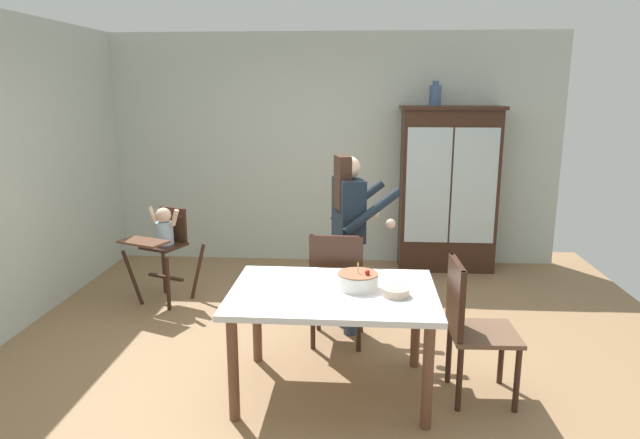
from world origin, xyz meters
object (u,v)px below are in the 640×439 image
object	(u,v)px
ceramic_vase	(435,95)
dining_chair_right_end	(469,320)
serving_bowl	(396,292)
china_cabinet	(448,189)
high_chair_with_toddler	(164,238)
adult_person	(349,222)
dining_chair_far_side	(337,281)
dining_table	(333,304)
birthday_cake	(358,281)

from	to	relation	value
ceramic_vase	dining_chair_right_end	bearing A→B (deg)	-91.68
serving_bowl	ceramic_vase	bearing A→B (deg)	78.83
ceramic_vase	serving_bowl	distance (m)	3.24
china_cabinet	dining_chair_right_end	size ratio (longest dim) A/B	1.96
high_chair_with_toddler	adult_person	bearing A→B (deg)	5.09
high_chair_with_toddler	dining_chair_far_side	xyz separation A→B (m)	(1.72, -0.88, -0.10)
ceramic_vase	dining_chair_right_end	world-z (taller)	ceramic_vase
dining_table	dining_chair_right_end	size ratio (longest dim) A/B	1.45
high_chair_with_toddler	dining_chair_far_side	distance (m)	1.93
dining_table	dining_chair_right_end	bearing A→B (deg)	-0.72
dining_chair_far_side	ceramic_vase	bearing A→B (deg)	-111.53
birthday_cake	ceramic_vase	bearing A→B (deg)	73.55
dining_chair_far_side	dining_chair_right_end	size ratio (longest dim) A/B	1.00
china_cabinet	high_chair_with_toddler	size ratio (longest dim) A/B	1.98
dining_chair_right_end	adult_person	bearing A→B (deg)	36.68
adult_person	dining_table	xyz separation A→B (m)	(-0.09, -1.03, -0.32)
adult_person	dining_table	distance (m)	1.08
ceramic_vase	adult_person	bearing A→B (deg)	-116.24
ceramic_vase	dining_chair_far_side	distance (m)	2.78
dining_table	serving_bowl	size ratio (longest dim) A/B	7.75
adult_person	birthday_cake	size ratio (longest dim) A/B	5.47
dining_chair_right_end	serving_bowl	bearing A→B (deg)	95.43
serving_bowl	dining_chair_far_side	world-z (taller)	dining_chair_far_side
adult_person	ceramic_vase	bearing A→B (deg)	-43.50
china_cabinet	birthday_cake	size ratio (longest dim) A/B	6.71
adult_person	birthday_cake	xyz separation A→B (m)	(0.08, -0.97, -0.17)
adult_person	dining_chair_right_end	xyz separation A→B (m)	(0.82, -1.04, -0.41)
china_cabinet	birthday_cake	xyz separation A→B (m)	(-1.02, -2.81, -0.15)
high_chair_with_toddler	serving_bowl	distance (m)	2.71
china_cabinet	adult_person	bearing A→B (deg)	-120.89
ceramic_vase	dining_chair_far_side	bearing A→B (deg)	-114.78
dining_table	serving_bowl	xyz separation A→B (m)	(0.42, -0.07, 0.12)
birthday_cake	dining_chair_far_side	size ratio (longest dim) A/B	0.29
china_cabinet	ceramic_vase	xyz separation A→B (m)	(-0.19, 0.00, 1.05)
high_chair_with_toddler	adult_person	distance (m)	1.92
birthday_cake	dining_chair_far_side	bearing A→B (deg)	104.12
china_cabinet	dining_chair_far_side	distance (m)	2.49
china_cabinet	ceramic_vase	size ratio (longest dim) A/B	6.96
ceramic_vase	dining_table	size ratio (longest dim) A/B	0.19
adult_person	dining_chair_far_side	bearing A→B (deg)	147.10
dining_table	dining_chair_far_side	bearing A→B (deg)	89.90
china_cabinet	high_chair_with_toddler	bearing A→B (deg)	-156.32
ceramic_vase	adult_person	world-z (taller)	ceramic_vase
dining_table	dining_chair_far_side	world-z (taller)	dining_chair_far_side
high_chair_with_toddler	china_cabinet	bearing A→B (deg)	46.06
high_chair_with_toddler	dining_chair_right_end	xyz separation A→B (m)	(2.63, -1.60, -0.10)
dining_table	dining_chair_right_end	xyz separation A→B (m)	(0.91, -0.01, -0.09)
dining_table	dining_chair_far_side	size ratio (longest dim) A/B	1.45
adult_person	dining_table	size ratio (longest dim) A/B	1.10
china_cabinet	dining_table	world-z (taller)	china_cabinet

